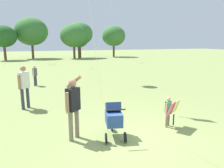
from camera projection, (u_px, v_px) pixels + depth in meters
ground_plane at (133, 137)px, 6.09m from camera, size 120.00×120.00×0.00m
treeline_distant at (28, 34)px, 32.37m from camera, size 35.87×6.44×6.39m
child_with_butterfly_kite at (169, 109)px, 6.74m from camera, size 0.67×0.50×0.98m
person_adult_flyer at (73, 104)px, 5.80m from camera, size 0.51×0.68×1.78m
stroller at (114, 116)px, 6.04m from camera, size 0.68×1.12×1.03m
person_red_shirt at (24, 84)px, 8.52m from camera, size 0.44×0.43×1.75m
person_sitting_far at (35, 74)px, 13.05m from camera, size 0.28×0.37×1.27m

